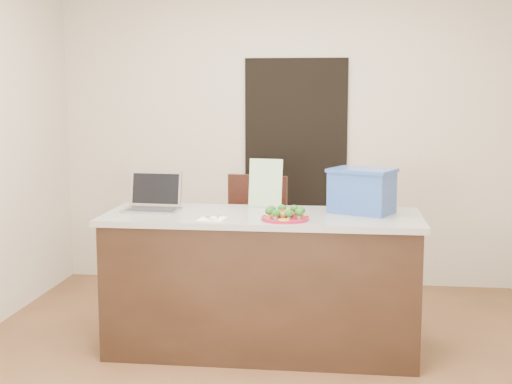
# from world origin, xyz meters

# --- Properties ---
(ground) EXTENTS (4.00, 4.00, 0.00)m
(ground) POSITION_xyz_m (0.00, 0.00, 0.00)
(ground) COLOR brown
(ground) RESTS_ON ground
(room_shell) EXTENTS (4.00, 4.00, 4.00)m
(room_shell) POSITION_xyz_m (0.00, 0.00, 1.62)
(room_shell) COLOR white
(room_shell) RESTS_ON ground
(doorway) EXTENTS (0.90, 0.02, 2.00)m
(doorway) POSITION_xyz_m (0.10, 1.98, 1.00)
(doorway) COLOR black
(doorway) RESTS_ON ground
(island) EXTENTS (2.06, 0.76, 0.92)m
(island) POSITION_xyz_m (0.00, 0.25, 0.46)
(island) COLOR black
(island) RESTS_ON ground
(plate) EXTENTS (0.30, 0.30, 0.02)m
(plate) POSITION_xyz_m (0.17, 0.06, 0.93)
(plate) COLOR maroon
(plate) RESTS_ON island
(meatballs) EXTENTS (0.12, 0.11, 0.04)m
(meatballs) POSITION_xyz_m (0.16, 0.06, 0.96)
(meatballs) COLOR olive
(meatballs) RESTS_ON plate
(broccoli) EXTENTS (0.25, 0.25, 0.04)m
(broccoli) POSITION_xyz_m (0.17, 0.06, 0.98)
(broccoli) COLOR #154712
(broccoli) RESTS_ON plate
(pepper_rings) EXTENTS (0.27, 0.25, 0.01)m
(pepper_rings) POSITION_xyz_m (0.17, 0.06, 0.94)
(pepper_rings) COLOR gold
(pepper_rings) RESTS_ON plate
(napkin) EXTENTS (0.17, 0.17, 0.01)m
(napkin) POSITION_xyz_m (-0.29, 0.02, 0.92)
(napkin) COLOR white
(napkin) RESTS_ON island
(fork) EXTENTS (0.08, 0.16, 0.00)m
(fork) POSITION_xyz_m (-0.31, 0.03, 0.93)
(fork) COLOR silver
(fork) RESTS_ON napkin
(knife) EXTENTS (0.02, 0.18, 0.01)m
(knife) POSITION_xyz_m (-0.26, 0.00, 0.93)
(knife) COLOR silver
(knife) RESTS_ON napkin
(yogurt_bottle) EXTENTS (0.03, 0.03, 0.07)m
(yogurt_bottle) POSITION_xyz_m (0.15, 0.04, 0.95)
(yogurt_bottle) COLOR white
(yogurt_bottle) RESTS_ON island
(laptop) EXTENTS (0.37, 0.30, 0.25)m
(laptop) POSITION_xyz_m (-0.75, 0.33, 0.99)
(laptop) COLOR #A3A2A7
(laptop) RESTS_ON island
(leaflet) EXTENTS (0.24, 0.08, 0.33)m
(leaflet) POSITION_xyz_m (-0.01, 0.54, 1.09)
(leaflet) COLOR silver
(leaflet) RESTS_ON island
(blue_box) EXTENTS (0.49, 0.43, 0.29)m
(blue_box) POSITION_xyz_m (0.64, 0.38, 1.07)
(blue_box) COLOR #294A94
(blue_box) RESTS_ON island
(chair) EXTENTS (0.57, 0.57, 1.07)m
(chair) POSITION_xyz_m (-0.14, 0.99, 0.61)
(chair) COLOR #361710
(chair) RESTS_ON ground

